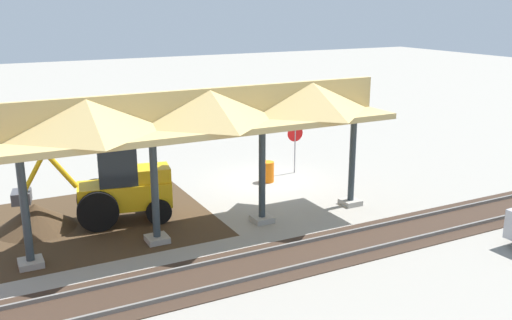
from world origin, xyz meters
TOP-DOWN VIEW (x-y plane):
  - ground_plane at (0.00, 0.00)m, footprint 120.00×120.00m
  - dirt_work_zone at (8.15, 1.23)m, footprint 8.95×7.00m
  - platform_canopy at (4.36, 3.95)m, footprint 12.81×3.20m
  - rail_tracks at (0.00, 7.05)m, footprint 60.00×2.58m
  - stop_sign at (-1.78, -0.76)m, footprint 0.76×0.08m
  - backhoe at (6.83, 1.56)m, footprint 5.39×2.22m
  - dirt_mound at (9.63, 0.88)m, footprint 5.46×5.46m
  - traffic_barrel at (-0.01, -0.10)m, footprint 0.56×0.56m

SIDE VIEW (x-z plane):
  - ground_plane at x=0.00m, z-range 0.00..0.00m
  - dirt_mound at x=9.63m, z-range -0.89..0.89m
  - dirt_work_zone at x=8.15m, z-range 0.00..0.01m
  - rail_tracks at x=0.00m, z-range -0.05..0.10m
  - traffic_barrel at x=-0.01m, z-range 0.00..0.90m
  - backhoe at x=6.83m, z-range -0.15..2.67m
  - stop_sign at x=-1.78m, z-range 0.49..2.72m
  - platform_canopy at x=4.36m, z-range 1.71..6.61m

